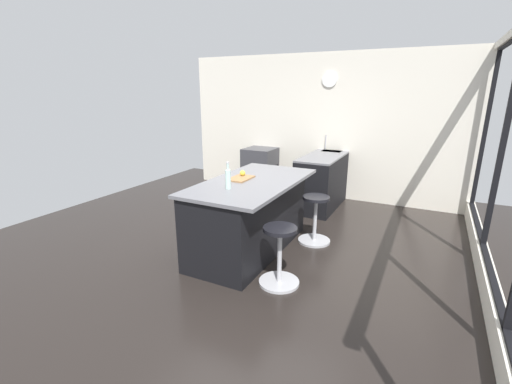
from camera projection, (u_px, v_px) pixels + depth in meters
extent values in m
plane|color=black|center=(250.00, 247.00, 4.66)|extent=(7.34, 7.34, 0.00)
cube|color=silver|center=(490.00, 289.00, 3.44)|extent=(5.65, 0.12, 0.24)
cube|color=black|center=(492.00, 279.00, 3.41)|extent=(5.19, 0.06, 0.06)
cube|color=black|center=(485.00, 131.00, 5.30)|extent=(0.05, 0.06, 2.36)
cube|color=black|center=(502.00, 147.00, 3.82)|extent=(0.05, 0.06, 2.36)
cube|color=silver|center=(318.00, 127.00, 6.69)|extent=(0.12, 5.40, 2.69)
cylinder|color=white|center=(330.00, 79.00, 6.30)|extent=(0.03, 0.28, 0.28)
cube|color=black|center=(328.00, 178.00, 6.50)|extent=(2.12, 0.60, 0.90)
cube|color=slate|center=(329.00, 153.00, 6.36)|extent=(2.12, 0.60, 0.03)
cube|color=#38383D|center=(333.00, 153.00, 6.60)|extent=(0.44, 0.36, 0.12)
cylinder|color=#B7B7BC|center=(326.00, 142.00, 6.61)|extent=(0.02, 0.02, 0.28)
cube|color=#38383D|center=(260.00, 170.00, 7.11)|extent=(0.60, 0.60, 0.90)
cube|color=black|center=(274.00, 174.00, 6.99)|extent=(0.44, 0.01, 0.32)
cube|color=black|center=(249.00, 217.00, 4.48)|extent=(1.88, 0.83, 0.90)
cube|color=slate|center=(252.00, 182.00, 4.33)|extent=(1.94, 1.03, 0.04)
cylinder|color=#B7B7BC|center=(314.00, 240.00, 4.82)|extent=(0.44, 0.44, 0.03)
cylinder|color=#B7B7BC|center=(315.00, 220.00, 4.74)|extent=(0.05, 0.05, 0.60)
cylinder|color=black|center=(316.00, 198.00, 4.65)|extent=(0.36, 0.36, 0.04)
cylinder|color=#B7B7BC|center=(279.00, 282.00, 3.78)|extent=(0.44, 0.44, 0.03)
cylinder|color=#B7B7BC|center=(280.00, 257.00, 3.69)|extent=(0.05, 0.05, 0.60)
cylinder|color=black|center=(280.00, 229.00, 3.60)|extent=(0.36, 0.36, 0.04)
cube|color=olive|center=(241.00, 178.00, 4.40)|extent=(0.36, 0.24, 0.02)
sphere|color=gold|center=(243.00, 173.00, 4.47)|extent=(0.07, 0.07, 0.07)
cylinder|color=silver|center=(228.00, 179.00, 3.93)|extent=(0.06, 0.06, 0.22)
cylinder|color=silver|center=(228.00, 166.00, 3.89)|extent=(0.03, 0.03, 0.08)
cylinder|color=#B7B7BC|center=(228.00, 163.00, 3.88)|extent=(0.03, 0.03, 0.02)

